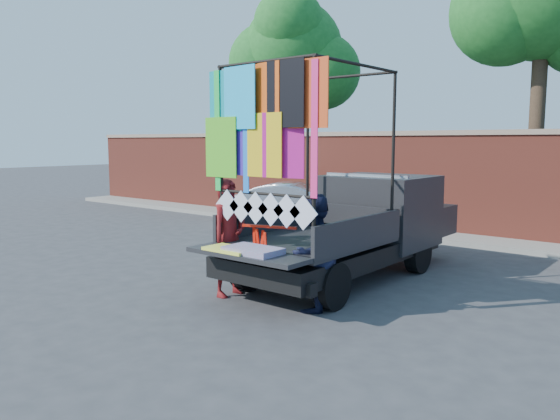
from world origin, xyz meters
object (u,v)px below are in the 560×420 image
Objects in this scene: pickup_truck at (362,225)px; woman at (229,238)px; man at (313,253)px; sedan at (299,206)px.

woman is (-0.82, -2.53, 0.02)m from pickup_truck.
woman reaches higher than man.
man is (0.62, -2.35, -0.05)m from pickup_truck.
sedan is 2.29× the size of man.
pickup_truck is at bearing -163.39° from man.
sedan is 2.09× the size of woman.
sedan is at bearing -139.45° from man.
pickup_truck is 3.35× the size of man.
pickup_truck is at bearing -19.74° from woman.
pickup_truck reaches higher than woman.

